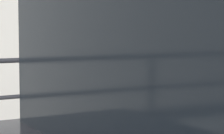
# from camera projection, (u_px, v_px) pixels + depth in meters

# --- Properties ---
(parking_meter) EXTENTS (0.16, 0.17, 1.44)m
(parking_meter) POSITION_uv_depth(u_px,v_px,m) (92.00, 78.00, 3.76)
(parking_meter) COLOR slate
(parking_meter) RESTS_ON sidewalk_curb
(pedestrian_at_meter) EXTENTS (0.62, 0.54, 1.73)m
(pedestrian_at_meter) POSITION_uv_depth(u_px,v_px,m) (136.00, 77.00, 4.15)
(pedestrian_at_meter) COLOR black
(pedestrian_at_meter) RESTS_ON sidewalk_curb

